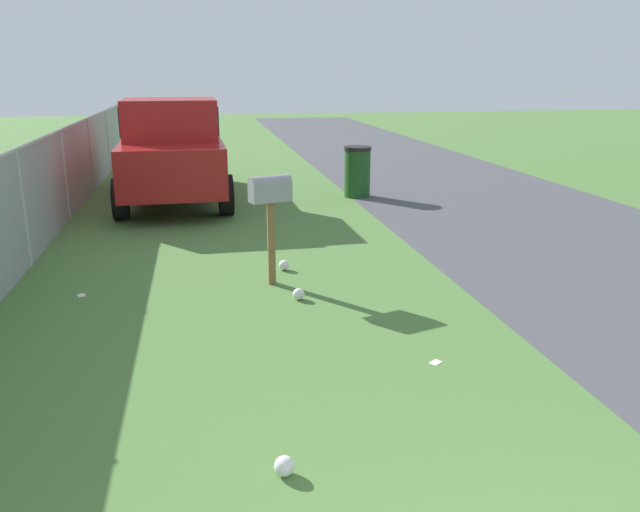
{
  "coord_description": "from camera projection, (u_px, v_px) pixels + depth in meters",
  "views": [
    {
      "loc": [
        -0.97,
        1.45,
        2.61
      ],
      "look_at": [
        4.71,
        0.39,
        0.93
      ],
      "focal_mm": 35.83,
      "sensor_mm": 36.0,
      "label": 1
    }
  ],
  "objects": [
    {
      "name": "fence_section",
      "position": [
        46.0,
        185.0,
        9.99
      ],
      "size": [
        20.43,
        0.07,
        1.63
      ],
      "color": "#9EA3A8",
      "rests_on": "ground"
    },
    {
      "name": "pickup_truck",
      "position": [
        172.0,
        148.0,
        12.97
      ],
      "size": [
        5.27,
        2.25,
        2.09
      ],
      "rotation": [
        0.0,
        0.0,
        3.16
      ],
      "color": "maroon",
      "rests_on": "ground"
    },
    {
      "name": "litter_bag_midfield_a",
      "position": [
        299.0,
        294.0,
        7.55
      ],
      "size": [
        0.14,
        0.14,
        0.14
      ],
      "primitive_type": "sphere",
      "color": "silver",
      "rests_on": "ground"
    },
    {
      "name": "litter_wrapper_midfield_b",
      "position": [
        436.0,
        362.0,
        5.93
      ],
      "size": [
        0.14,
        0.15,
        0.01
      ],
      "primitive_type": "cube",
      "rotation": [
        0.0,
        0.0,
        2.21
      ],
      "color": "silver",
      "rests_on": "ground"
    },
    {
      "name": "trash_bin",
      "position": [
        357.0,
        172.0,
        13.61
      ],
      "size": [
        0.58,
        0.58,
        1.07
      ],
      "color": "#1E4C1E",
      "rests_on": "ground"
    },
    {
      "name": "litter_bag_far_scatter",
      "position": [
        284.0,
        265.0,
        8.66
      ],
      "size": [
        0.14,
        0.14,
        0.14
      ],
      "primitive_type": "sphere",
      "color": "silver",
      "rests_on": "ground"
    },
    {
      "name": "mailbox",
      "position": [
        270.0,
        198.0,
        7.83
      ],
      "size": [
        0.35,
        0.55,
        1.38
      ],
      "rotation": [
        0.0,
        0.0,
        0.31
      ],
      "color": "brown",
      "rests_on": "ground"
    },
    {
      "name": "litter_bag_by_mailbox",
      "position": [
        284.0,
        466.0,
        4.26
      ],
      "size": [
        0.14,
        0.14,
        0.14
      ],
      "primitive_type": "sphere",
      "color": "silver",
      "rests_on": "ground"
    },
    {
      "name": "litter_wrapper_near_hydrant",
      "position": [
        81.0,
        295.0,
        7.7
      ],
      "size": [
        0.14,
        0.12,
        0.01
      ],
      "primitive_type": "cube",
      "rotation": [
        0.0,
        0.0,
        0.36
      ],
      "color": "silver",
      "rests_on": "ground"
    }
  ]
}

